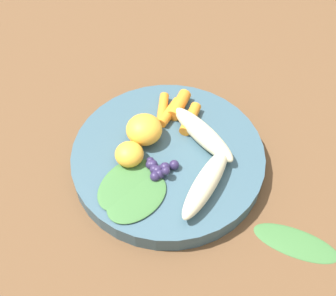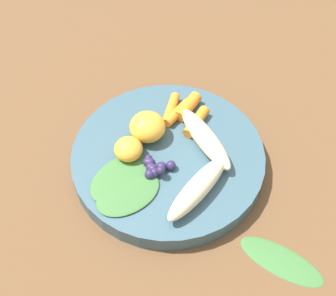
# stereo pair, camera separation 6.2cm
# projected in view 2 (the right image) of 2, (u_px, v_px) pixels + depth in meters

# --- Properties ---
(ground_plane) EXTENTS (2.40, 2.40, 0.00)m
(ground_plane) POSITION_uv_depth(u_px,v_px,m) (168.00, 164.00, 0.65)
(ground_plane) COLOR brown
(bowl) EXTENTS (0.28, 0.28, 0.03)m
(bowl) POSITION_uv_depth(u_px,v_px,m) (168.00, 158.00, 0.64)
(bowl) COLOR #385666
(bowl) RESTS_ON ground_plane
(banana_peeled_left) EXTENTS (0.12, 0.03, 0.03)m
(banana_peeled_left) POSITION_uv_depth(u_px,v_px,m) (205.00, 138.00, 0.62)
(banana_peeled_left) COLOR beige
(banana_peeled_left) RESTS_ON bowl
(banana_peeled_right) EXTENTS (0.07, 0.13, 0.03)m
(banana_peeled_right) POSITION_uv_depth(u_px,v_px,m) (199.00, 187.00, 0.57)
(banana_peeled_right) COLOR beige
(banana_peeled_right) RESTS_ON bowl
(orange_segment_near) EXTENTS (0.04, 0.04, 0.03)m
(orange_segment_near) POSITION_uv_depth(u_px,v_px,m) (128.00, 149.00, 0.61)
(orange_segment_near) COLOR #F4A833
(orange_segment_near) RESTS_ON bowl
(orange_segment_far) EXTENTS (0.05, 0.05, 0.04)m
(orange_segment_far) POSITION_uv_depth(u_px,v_px,m) (147.00, 127.00, 0.63)
(orange_segment_far) COLOR #F4A833
(orange_segment_far) RESTS_ON bowl
(carrot_front) EXTENTS (0.04, 0.06, 0.02)m
(carrot_front) POSITION_uv_depth(u_px,v_px,m) (196.00, 122.00, 0.65)
(carrot_front) COLOR orange
(carrot_front) RESTS_ON bowl
(carrot_mid_left) EXTENTS (0.04, 0.05, 0.02)m
(carrot_mid_left) POSITION_uv_depth(u_px,v_px,m) (188.00, 107.00, 0.67)
(carrot_mid_left) COLOR orange
(carrot_mid_left) RESTS_ON bowl
(carrot_mid_right) EXTENTS (0.03, 0.06, 0.02)m
(carrot_mid_right) POSITION_uv_depth(u_px,v_px,m) (177.00, 113.00, 0.66)
(carrot_mid_right) COLOR orange
(carrot_mid_right) RESTS_ON bowl
(carrot_rear) EXTENTS (0.05, 0.05, 0.01)m
(carrot_rear) POSITION_uv_depth(u_px,v_px,m) (171.00, 109.00, 0.67)
(carrot_rear) COLOR orange
(carrot_rear) RESTS_ON bowl
(blueberry_pile) EXTENTS (0.04, 0.05, 0.02)m
(blueberry_pile) POSITION_uv_depth(u_px,v_px,m) (155.00, 167.00, 0.60)
(blueberry_pile) COLOR #2D234C
(blueberry_pile) RESTS_ON bowl
(coconut_shred_patch) EXTENTS (0.04, 0.04, 0.00)m
(coconut_shred_patch) POSITION_uv_depth(u_px,v_px,m) (136.00, 185.00, 0.59)
(coconut_shred_patch) COLOR white
(coconut_shred_patch) RESTS_ON bowl
(kale_leaf_left) EXTENTS (0.09, 0.11, 0.00)m
(kale_leaf_left) POSITION_uv_depth(u_px,v_px,m) (121.00, 178.00, 0.60)
(kale_leaf_left) COLOR #3D7038
(kale_leaf_left) RESTS_ON bowl
(kale_leaf_right) EXTENTS (0.07, 0.10, 0.00)m
(kale_leaf_right) POSITION_uv_depth(u_px,v_px,m) (128.00, 193.00, 0.58)
(kale_leaf_right) COLOR #3D7038
(kale_leaf_right) RESTS_ON bowl
(kale_leaf_stray) EXTENTS (0.12, 0.09, 0.01)m
(kale_leaf_stray) POSITION_uv_depth(u_px,v_px,m) (282.00, 261.00, 0.55)
(kale_leaf_stray) COLOR #3D7038
(kale_leaf_stray) RESTS_ON ground_plane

